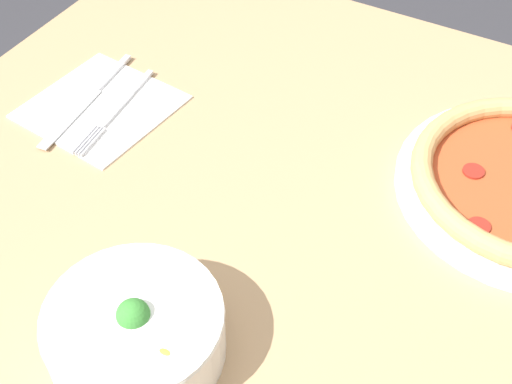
{
  "coord_description": "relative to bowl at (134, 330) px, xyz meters",
  "views": [
    {
      "loc": [
        -0.14,
        0.51,
        1.36
      ],
      "look_at": [
        0.13,
        0.01,
        0.77
      ],
      "focal_mm": 50.0,
      "sensor_mm": 36.0,
      "label": 1
    }
  ],
  "objects": [
    {
      "name": "fork",
      "position": [
        0.24,
        -0.28,
        -0.03
      ],
      "size": [
        0.03,
        0.19,
        0.0
      ],
      "rotation": [
        0.0,
        0.0,
        1.67
      ],
      "color": "silver",
      "rests_on": "napkin"
    },
    {
      "name": "dining_table",
      "position": [
        -0.14,
        -0.24,
        -0.14
      ],
      "size": [
        1.21,
        0.91,
        0.75
      ],
      "color": "tan",
      "rests_on": "ground_plane"
    },
    {
      "name": "knife",
      "position": [
        0.29,
        -0.29,
        -0.03
      ],
      "size": [
        0.03,
        0.22,
        0.01
      ],
      "rotation": [
        0.0,
        0.0,
        1.67
      ],
      "color": "silver",
      "rests_on": "napkin"
    },
    {
      "name": "bowl",
      "position": [
        0.0,
        0.0,
        0.0
      ],
      "size": [
        0.17,
        0.17,
        0.08
      ],
      "color": "white",
      "rests_on": "dining_table"
    },
    {
      "name": "napkin",
      "position": [
        0.26,
        -0.28,
        -0.03
      ],
      "size": [
        0.19,
        0.19,
        0.0
      ],
      "color": "white",
      "rests_on": "dining_table"
    }
  ]
}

